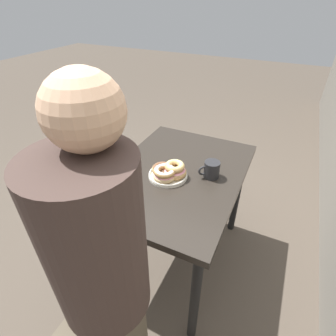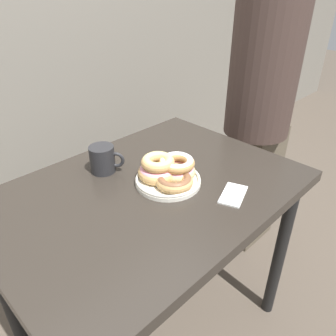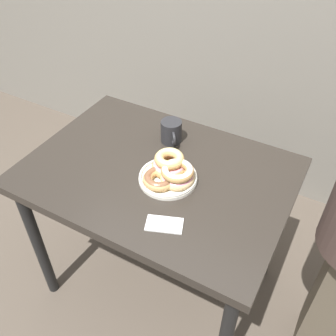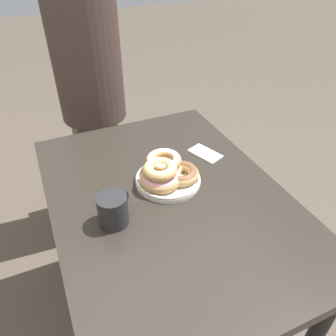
% 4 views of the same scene
% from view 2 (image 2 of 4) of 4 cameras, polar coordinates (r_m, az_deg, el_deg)
% --- Properties ---
extents(dining_table, '(1.03, 0.74, 0.77)m').
position_cam_2_polar(dining_table, '(1.16, -3.21, -7.24)').
color(dining_table, '#28231E').
rests_on(dining_table, ground_plane).
extents(donut_plate, '(0.23, 0.23, 0.09)m').
position_cam_2_polar(donut_plate, '(1.11, 0.01, -0.69)').
color(donut_plate, silver).
rests_on(donut_plate, dining_table).
extents(coffee_mug, '(0.10, 0.11, 0.10)m').
position_cam_2_polar(coffee_mug, '(1.19, -11.25, 1.57)').
color(coffee_mug, '#232326').
rests_on(coffee_mug, dining_table).
extents(person_figure, '(0.37, 0.31, 1.53)m').
position_cam_2_polar(person_figure, '(1.68, 15.63, 9.51)').
color(person_figure, brown).
rests_on(person_figure, ground_plane).
extents(napkin, '(0.14, 0.11, 0.01)m').
position_cam_2_polar(napkin, '(1.08, 11.29, -4.58)').
color(napkin, white).
rests_on(napkin, dining_table).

